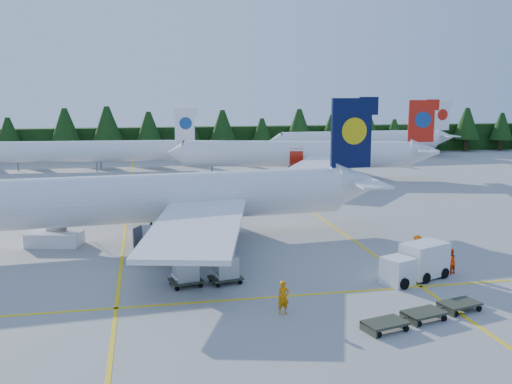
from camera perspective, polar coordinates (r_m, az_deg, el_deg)
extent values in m
plane|color=gray|center=(43.57, 5.41, -7.38)|extent=(320.00, 320.00, 0.00)
cube|color=yellow|center=(61.23, -12.82, -2.56)|extent=(0.25, 120.00, 0.01)
cube|color=yellow|center=(63.82, 5.43, -1.86)|extent=(0.25, 120.00, 0.01)
cube|color=yellow|center=(38.16, 8.03, -9.94)|extent=(80.00, 0.25, 0.01)
cube|color=black|center=(122.84, -5.63, 5.12)|extent=(220.00, 4.00, 6.00)
cylinder|color=silver|center=(50.66, -11.26, -0.64)|extent=(36.41, 7.06, 4.26)
cube|color=#060D32|center=(55.10, 9.51, 5.82)|extent=(4.06, 0.69, 6.60)
cube|color=silver|center=(59.96, -8.90, 0.41)|extent=(12.00, 17.19, 1.21)
cylinder|color=slate|center=(57.19, -10.63, -1.61)|extent=(3.78, 2.51, 2.24)
cube|color=silver|center=(42.37, -5.92, -3.41)|extent=(9.95, 17.02, 1.21)
cylinder|color=slate|center=(45.20, -9.19, -4.59)|extent=(3.78, 2.51, 2.24)
cylinder|color=silver|center=(88.87, 4.05, 3.83)|extent=(34.65, 12.71, 4.09)
cone|color=silver|center=(90.60, -7.96, 3.87)|extent=(3.80, 4.68, 4.09)
cube|color=red|center=(90.74, 16.19, 6.83)|extent=(3.85, 1.32, 6.33)
cube|color=silver|center=(97.66, 5.78, 3.97)|extent=(7.03, 15.66, 1.16)
cylinder|color=slate|center=(95.01, 4.61, 2.96)|extent=(3.90, 2.95, 2.15)
cube|color=silver|center=(80.42, 6.30, 2.73)|extent=(13.42, 16.21, 1.16)
cylinder|color=slate|center=(83.25, 4.78, 2.00)|extent=(3.90, 2.95, 2.15)
cylinder|color=slate|center=(90.00, -4.41, 2.10)|extent=(0.25, 0.25, 1.74)
cylinder|color=silver|center=(101.58, -16.50, 3.93)|extent=(30.63, 6.03, 3.58)
cube|color=silver|center=(99.76, -7.15, 6.74)|extent=(3.42, 0.59, 5.55)
cylinder|color=slate|center=(104.44, -22.70, 2.34)|extent=(0.21, 0.21, 1.43)
cylinder|color=silver|center=(118.27, 10.36, 5.08)|extent=(33.38, 5.07, 3.91)
cone|color=silver|center=(112.29, 1.88, 5.00)|extent=(2.87, 4.01, 3.91)
cube|color=silver|center=(126.33, 18.04, 7.28)|extent=(3.73, 0.47, 6.07)
cylinder|color=slate|center=(114.06, 4.48, 3.66)|extent=(0.23, 0.23, 1.57)
cube|color=silver|center=(51.89, -19.48, -4.44)|extent=(4.89, 3.29, 1.17)
cube|color=slate|center=(53.43, -18.78, -1.95)|extent=(2.62, 4.53, 3.16)
cube|color=slate|center=(55.14, -18.10, -0.04)|extent=(2.16, 1.68, 0.13)
cube|color=white|center=(40.26, 13.98, -7.68)|extent=(2.34, 2.34, 1.88)
cube|color=black|center=(40.13, 14.01, -7.07)|extent=(2.06, 2.15, 0.81)
cube|color=white|center=(42.11, 16.48, -6.45)|extent=(3.73, 3.06, 2.33)
cube|color=#2D3225|center=(32.82, 12.79, -12.62)|extent=(2.65, 2.02, 0.14)
cube|color=#2D3225|center=(34.76, 16.46, -11.49)|extent=(2.65, 2.02, 0.14)
cube|color=#2D3225|center=(36.84, 19.69, -10.44)|extent=(2.65, 2.02, 0.14)
cube|color=#2D3225|center=(39.20, -7.02, -8.79)|extent=(2.41, 2.05, 0.13)
cube|color=silver|center=(38.95, -7.05, -7.66)|extent=(1.76, 1.73, 1.48)
cube|color=#2D3225|center=(39.58, -3.06, -8.55)|extent=(2.41, 2.05, 0.13)
cube|color=silver|center=(39.34, -3.07, -7.42)|extent=(1.76, 1.73, 1.48)
imported|color=orange|center=(34.10, 2.75, -10.50)|extent=(0.80, 0.59, 2.01)
imported|color=#F84205|center=(43.61, 18.83, -6.58)|extent=(1.11, 1.01, 1.86)
imported|color=#FC5F05|center=(46.41, 15.82, -5.37)|extent=(0.84, 0.98, 1.99)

